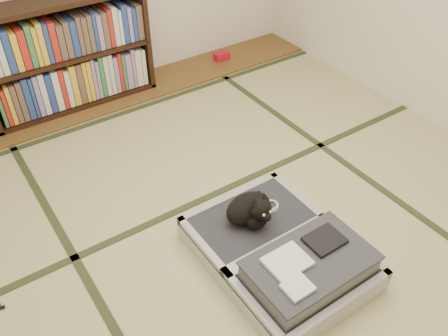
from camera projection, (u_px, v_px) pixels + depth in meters
floor at (248, 230)px, 3.02m from camera, size 4.50×4.50×0.00m
wood_strip at (117, 95)px, 4.29m from camera, size 4.00×0.50×0.02m
red_item at (222, 56)px, 4.79m from camera, size 0.15×0.09×0.07m
room_shell at (259, 2)px, 2.09m from camera, size 4.50×4.50×4.50m
tatami_borders at (207, 187)px, 3.33m from camera, size 4.00×4.50×0.01m
bookcase at (67, 57)px, 3.90m from camera, size 1.40×0.32×0.92m
suitcase at (283, 255)px, 2.72m from camera, size 0.76×1.02×0.30m
cat at (251, 209)px, 2.81m from camera, size 0.34×0.34×0.27m
cable_coil at (271, 205)px, 2.97m from camera, size 0.11×0.11×0.03m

